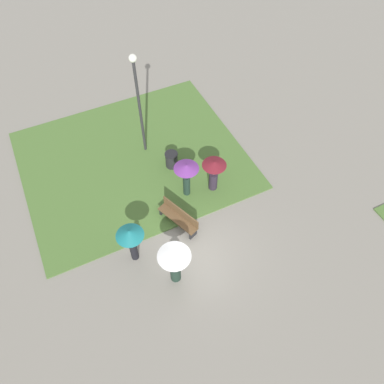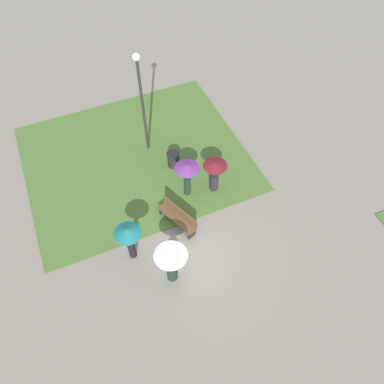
{
  "view_description": "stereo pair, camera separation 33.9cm",
  "coord_description": "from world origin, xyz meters",
  "px_view_note": "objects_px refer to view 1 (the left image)",
  "views": [
    {
      "loc": [
        6.34,
        -3.13,
        12.85
      ],
      "look_at": [
        -1.84,
        0.8,
        0.98
      ],
      "focal_mm": 35.0,
      "sensor_mm": 36.0,
      "label": 1
    },
    {
      "loc": [
        6.48,
        -2.82,
        12.85
      ],
      "look_at": [
        -1.84,
        0.8,
        0.98
      ],
      "focal_mm": 35.0,
      "sensor_mm": 36.0,
      "label": 2
    }
  ],
  "objects_px": {
    "crowd_person_white": "(175,260)",
    "crowd_person_teal": "(131,237)",
    "lamp_post": "(138,95)",
    "crowd_person_purple": "(186,173)",
    "park_bench": "(179,217)",
    "crowd_person_maroon": "(214,171)",
    "trash_bin": "(172,160)"
  },
  "relations": [
    {
      "from": "crowd_person_white",
      "to": "crowd_person_teal",
      "type": "bearing_deg",
      "value": 164.74
    },
    {
      "from": "lamp_post",
      "to": "crowd_person_purple",
      "type": "bearing_deg",
      "value": 11.44
    },
    {
      "from": "park_bench",
      "to": "crowd_person_maroon",
      "type": "distance_m",
      "value": 2.4
    },
    {
      "from": "park_bench",
      "to": "crowd_person_teal",
      "type": "distance_m",
      "value": 2.44
    },
    {
      "from": "park_bench",
      "to": "crowd_person_maroon",
      "type": "xyz_separation_m",
      "value": [
        -1.02,
        2.07,
        0.68
      ]
    },
    {
      "from": "park_bench",
      "to": "crowd_person_white",
      "type": "relative_size",
      "value": 0.98
    },
    {
      "from": "crowd_person_maroon",
      "to": "crowd_person_teal",
      "type": "distance_m",
      "value": 4.53
    },
    {
      "from": "trash_bin",
      "to": "crowd_person_white",
      "type": "height_order",
      "value": "crowd_person_white"
    },
    {
      "from": "lamp_post",
      "to": "trash_bin",
      "type": "xyz_separation_m",
      "value": [
        1.49,
        0.71,
        -2.76
      ]
    },
    {
      "from": "lamp_post",
      "to": "crowd_person_purple",
      "type": "xyz_separation_m",
      "value": [
        3.21,
        0.65,
        -1.81
      ]
    },
    {
      "from": "park_bench",
      "to": "trash_bin",
      "type": "height_order",
      "value": "park_bench"
    },
    {
      "from": "crowd_person_maroon",
      "to": "crowd_person_teal",
      "type": "bearing_deg",
      "value": 18.44
    },
    {
      "from": "park_bench",
      "to": "crowd_person_white",
      "type": "distance_m",
      "value": 2.53
    },
    {
      "from": "crowd_person_purple",
      "to": "crowd_person_maroon",
      "type": "distance_m",
      "value": 1.18
    },
    {
      "from": "trash_bin",
      "to": "crowd_person_maroon",
      "type": "relative_size",
      "value": 0.48
    },
    {
      "from": "park_bench",
      "to": "lamp_post",
      "type": "height_order",
      "value": "lamp_post"
    },
    {
      "from": "park_bench",
      "to": "crowd_person_teal",
      "type": "bearing_deg",
      "value": -94.84
    },
    {
      "from": "crowd_person_teal",
      "to": "crowd_person_white",
      "type": "bearing_deg",
      "value": 167.74
    },
    {
      "from": "park_bench",
      "to": "lamp_post",
      "type": "xyz_separation_m",
      "value": [
        -4.44,
        0.27,
        2.7
      ]
    },
    {
      "from": "park_bench",
      "to": "crowd_person_purple",
      "type": "distance_m",
      "value": 1.78
    },
    {
      "from": "lamp_post",
      "to": "crowd_person_maroon",
      "type": "xyz_separation_m",
      "value": [
        3.42,
        1.79,
        -2.02
      ]
    },
    {
      "from": "lamp_post",
      "to": "crowd_person_teal",
      "type": "distance_m",
      "value": 5.9
    },
    {
      "from": "trash_bin",
      "to": "crowd_person_maroon",
      "type": "bearing_deg",
      "value": 29.26
    },
    {
      "from": "park_bench",
      "to": "crowd_person_maroon",
      "type": "height_order",
      "value": "crowd_person_maroon"
    },
    {
      "from": "crowd_person_teal",
      "to": "trash_bin",
      "type": "bearing_deg",
      "value": -89.05
    },
    {
      "from": "crowd_person_maroon",
      "to": "crowd_person_purple",
      "type": "bearing_deg",
      "value": -14.04
    },
    {
      "from": "trash_bin",
      "to": "crowd_person_teal",
      "type": "height_order",
      "value": "crowd_person_teal"
    },
    {
      "from": "trash_bin",
      "to": "crowd_person_purple",
      "type": "xyz_separation_m",
      "value": [
        1.72,
        -0.06,
        0.95
      ]
    },
    {
      "from": "lamp_post",
      "to": "crowd_person_maroon",
      "type": "relative_size",
      "value": 2.94
    },
    {
      "from": "park_bench",
      "to": "crowd_person_maroon",
      "type": "bearing_deg",
      "value": 94.21
    },
    {
      "from": "crowd_person_maroon",
      "to": "trash_bin",
      "type": "bearing_deg",
      "value": -64.05
    },
    {
      "from": "lamp_post",
      "to": "crowd_person_maroon",
      "type": "height_order",
      "value": "lamp_post"
    }
  ]
}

